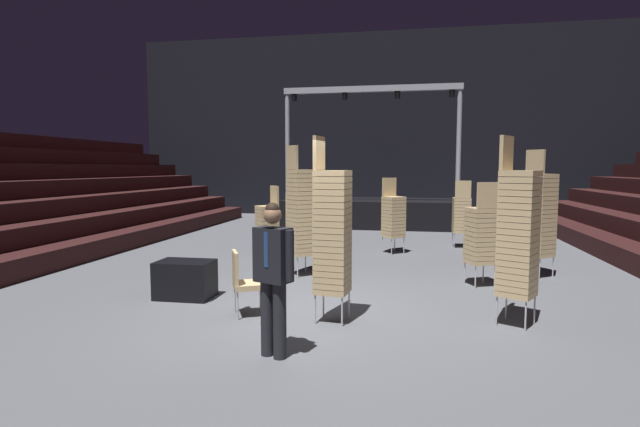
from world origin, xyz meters
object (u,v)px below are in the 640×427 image
chair_stack_mid_centre (332,230)px  equipment_road_case (185,279)px  chair_stack_mid_right (461,214)px  chair_stack_aisle_left (481,234)px  man_with_tie (273,270)px  chair_stack_rear_right (267,222)px  stage_riser (372,210)px  chair_stack_rear_centre (540,214)px  chair_stack_front_left (301,211)px  chair_stack_rear_left (518,232)px  loose_chair_near_man (244,279)px  chair_stack_mid_left (297,210)px  chair_stack_front_right (393,216)px

chair_stack_mid_centre → equipment_road_case: bearing=-99.6°
chair_stack_mid_right → chair_stack_aisle_left: size_ratio=0.95×
man_with_tie → chair_stack_rear_right: bearing=-49.8°
stage_riser → chair_stack_rear_centre: size_ratio=2.55×
chair_stack_rear_centre → chair_stack_front_left: bearing=-118.3°
man_with_tie → equipment_road_case: bearing=-22.8°
man_with_tie → chair_stack_aisle_left: chair_stack_aisle_left is taller
chair_stack_rear_left → equipment_road_case: bearing=-66.3°
stage_riser → chair_stack_mid_centre: stage_riser is taller
stage_riser → chair_stack_rear_right: stage_riser is taller
chair_stack_rear_right → equipment_road_case: bearing=136.0°
chair_stack_mid_centre → equipment_road_case: chair_stack_mid_centre is taller
chair_stack_rear_left → loose_chair_near_man: 3.84m
loose_chair_near_man → chair_stack_rear_centre: bearing=99.7°
stage_riser → man_with_tie: size_ratio=3.60×
equipment_road_case → chair_stack_mid_centre: bearing=-16.7°
chair_stack_front_left → chair_stack_aisle_left: size_ratio=1.36×
chair_stack_mid_left → chair_stack_rear_left: 7.93m
chair_stack_rear_left → stage_riser: bearing=-136.6°
equipment_road_case → chair_stack_mid_left: bearing=85.6°
chair_stack_mid_left → chair_stack_rear_centre: bearing=167.1°
chair_stack_front_right → chair_stack_aisle_left: bearing=79.0°
man_with_tie → loose_chair_near_man: man_with_tie is taller
man_with_tie → chair_stack_aisle_left: 4.80m
equipment_road_case → chair_stack_rear_left: bearing=-5.5°
chair_stack_mid_centre → chair_stack_front_right: bearing=-179.3°
stage_riser → chair_stack_mid_centre: 11.35m
chair_stack_rear_left → chair_stack_mid_right: bearing=-150.1°
chair_stack_mid_centre → chair_stack_aisle_left: 3.44m
chair_stack_mid_centre → chair_stack_rear_right: 4.93m
chair_stack_front_left → loose_chair_near_man: 2.88m
equipment_road_case → chair_stack_aisle_left: bearing=19.9°
chair_stack_front_left → chair_stack_aisle_left: chair_stack_front_left is taller
chair_stack_front_left → chair_stack_rear_centre: chair_stack_front_left is taller
man_with_tie → chair_stack_rear_right: (-1.79, 5.78, -0.13)m
chair_stack_front_right → chair_stack_mid_left: size_ratio=1.00×
chair_stack_front_right → chair_stack_mid_left: same height
chair_stack_rear_left → loose_chair_near_man: size_ratio=2.71×
man_with_tie → equipment_road_case: size_ratio=1.95×
equipment_road_case → loose_chair_near_man: (1.28, -0.75, 0.23)m
equipment_road_case → chair_stack_front_right: bearing=57.0°
chair_stack_front_left → equipment_road_case: chair_stack_front_left is taller
stage_riser → chair_stack_rear_centre: 8.73m
man_with_tie → chair_stack_mid_centre: chair_stack_mid_centre is taller
chair_stack_rear_right → loose_chair_near_man: 4.47m
chair_stack_rear_right → chair_stack_rear_centre: chair_stack_rear_centre is taller
chair_stack_mid_centre → chair_stack_mid_left: bearing=-155.7°
stage_riser → chair_stack_front_left: (-0.74, -8.53, 0.70)m
chair_stack_aisle_left → chair_stack_rear_left: bearing=-108.8°
man_with_tie → chair_stack_mid_right: (2.84, 8.30, -0.09)m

